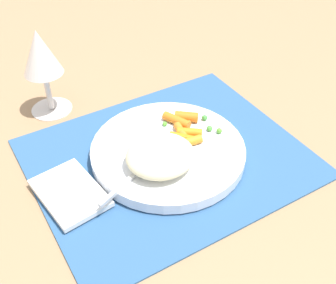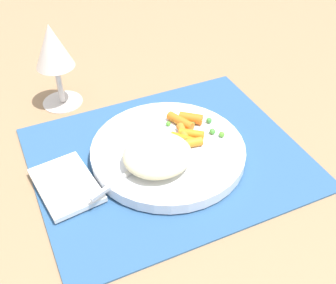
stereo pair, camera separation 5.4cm
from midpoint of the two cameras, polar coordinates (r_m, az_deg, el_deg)
The scene contains 9 objects.
ground_plane at distance 0.67m, azimuth 2.29°, elevation -2.27°, with size 2.40×2.40×0.00m, color #997551.
placemat at distance 0.67m, azimuth 2.30°, elevation -2.08°, with size 0.41×0.34×0.01m, color #2D5684.
plate at distance 0.66m, azimuth 2.33°, elevation -1.32°, with size 0.24×0.24×0.02m, color white.
rice_mound at distance 0.62m, azimuth 1.09°, elevation -1.80°, with size 0.10×0.10×0.04m, color beige.
carrot_portion at distance 0.68m, azimuth 4.66°, elevation 1.50°, with size 0.08×0.09×0.02m.
pea_scatter at distance 0.69m, azimuth 5.78°, elevation 1.96°, with size 0.07×0.07×0.01m.
fork at distance 0.64m, azimuth 0.34°, elevation -2.03°, with size 0.18×0.08×0.01m.
wine_glass at distance 0.75m, azimuth -13.00°, elevation 11.74°, with size 0.07×0.07×0.15m.
napkin at distance 0.63m, azimuth -10.95°, elevation -5.67°, with size 0.08×0.11×0.01m, color white.
Camera 2 is at (-0.21, -0.45, 0.46)m, focal length 46.06 mm.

